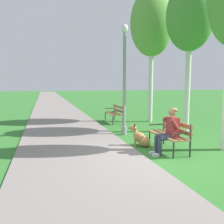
# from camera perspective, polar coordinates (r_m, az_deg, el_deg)

# --- Properties ---
(ground_plane) EXTENTS (120.00, 120.00, 0.00)m
(ground_plane) POSITION_cam_1_polar(r_m,az_deg,el_deg) (6.08, 11.62, -11.16)
(ground_plane) COLOR #33752D
(paved_path) EXTENTS (3.21, 60.00, 0.04)m
(paved_path) POSITION_cam_1_polar(r_m,az_deg,el_deg) (29.16, -14.68, 3.01)
(paved_path) COLOR gray
(paved_path) RESTS_ON ground
(park_bench_near) EXTENTS (0.55, 1.50, 0.85)m
(park_bench_near) POSITION_cam_1_polar(r_m,az_deg,el_deg) (6.76, 14.03, -4.89)
(park_bench_near) COLOR olive
(park_bench_near) RESTS_ON ground
(park_bench_mid) EXTENTS (0.55, 1.50, 0.85)m
(park_bench_mid) POSITION_cam_1_polar(r_m,az_deg,el_deg) (11.29, 0.68, -0.03)
(park_bench_mid) COLOR olive
(park_bench_mid) RESTS_ON ground
(person_seated_on_near_bench) EXTENTS (0.74, 0.49, 1.25)m
(person_seated_on_near_bench) POSITION_cam_1_polar(r_m,az_deg,el_deg) (6.38, 13.77, -4.04)
(person_seated_on_near_bench) COLOR #33384C
(person_seated_on_near_bench) RESTS_ON ground
(dog_shepherd) EXTENTS (0.77, 0.48, 0.71)m
(dog_shepherd) POSITION_cam_1_polar(r_m,az_deg,el_deg) (7.05, 7.09, -6.36)
(dog_shepherd) COLOR #B27F47
(dog_shepherd) RESTS_ON ground
(lamp_post_near) EXTENTS (0.24, 0.24, 3.96)m
(lamp_post_near) POSITION_cam_1_polar(r_m,az_deg,el_deg) (8.49, 3.04, 8.11)
(lamp_post_near) COLOR gray
(lamp_post_near) RESTS_ON ground
(birch_tree_second) EXTENTS (1.77, 1.86, 5.74)m
(birch_tree_second) POSITION_cam_1_polar(r_m,az_deg,el_deg) (9.88, 18.56, 21.21)
(birch_tree_second) COLOR silver
(birch_tree_second) RESTS_ON ground
(birch_tree_third) EXTENTS (2.09, 1.98, 6.34)m
(birch_tree_third) POSITION_cam_1_polar(r_m,az_deg,el_deg) (12.05, 9.72, 20.50)
(birch_tree_third) COLOR silver
(birch_tree_third) RESTS_ON ground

